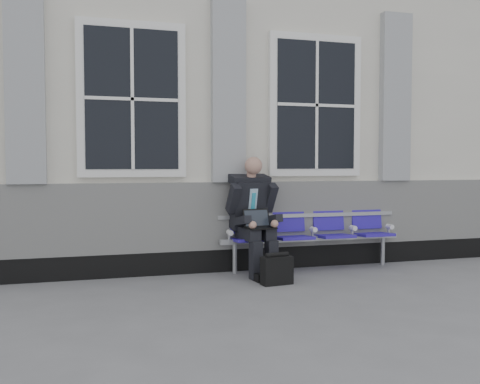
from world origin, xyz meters
name	(u,v)px	position (x,y,z in m)	size (l,w,h in m)	color
ground	(338,292)	(0.00, 0.00, 0.00)	(70.00, 70.00, 0.00)	slate
station_building	(247,119)	(-0.02, 3.47, 2.22)	(14.40, 4.40, 4.49)	beige
bench	(311,229)	(0.25, 1.32, 0.55)	(2.60, 0.47, 0.91)	#9EA0A3
businessman	(253,212)	(-0.64, 1.18, 0.82)	(0.67, 0.89, 1.53)	black
briefcase	(277,270)	(-0.55, 0.53, 0.18)	(0.39, 0.21, 0.39)	black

